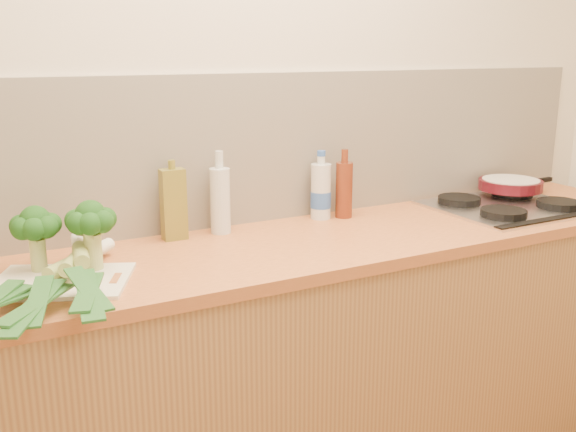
# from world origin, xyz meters

# --- Properties ---
(room_shell) EXTENTS (3.50, 3.50, 3.50)m
(room_shell) POSITION_xyz_m (0.00, 1.49, 1.17)
(room_shell) COLOR beige
(room_shell) RESTS_ON ground
(counter) EXTENTS (3.20, 0.62, 0.90)m
(counter) POSITION_xyz_m (0.00, 1.20, 0.45)
(counter) COLOR #A17943
(counter) RESTS_ON ground
(gas_hob) EXTENTS (0.58, 0.50, 0.04)m
(gas_hob) POSITION_xyz_m (1.02, 1.20, 0.91)
(gas_hob) COLOR silver
(gas_hob) RESTS_ON counter
(chopping_board) EXTENTS (0.44, 0.39, 0.01)m
(chopping_board) POSITION_xyz_m (-0.71, 1.15, 0.91)
(chopping_board) COLOR white
(chopping_board) RESTS_ON counter
(broccoli_left) EXTENTS (0.14, 0.14, 0.19)m
(broccoli_left) POSITION_xyz_m (-0.75, 1.26, 1.04)
(broccoli_left) COLOR #A5B368
(broccoli_left) RESTS_ON chopping_board
(broccoli_right) EXTENTS (0.14, 0.14, 0.20)m
(broccoli_right) POSITION_xyz_m (-0.61, 1.20, 1.05)
(broccoli_right) COLOR #A5B368
(broccoli_right) RESTS_ON chopping_board
(leek_front) EXTENTS (0.54, 0.54, 0.04)m
(leek_front) POSITION_xyz_m (-0.73, 1.15, 0.93)
(leek_front) COLOR white
(leek_front) RESTS_ON chopping_board
(leek_mid) EXTENTS (0.34, 0.64, 0.04)m
(leek_mid) POSITION_xyz_m (-0.70, 1.10, 0.95)
(leek_mid) COLOR white
(leek_mid) RESTS_ON chopping_board
(leek_back) EXTENTS (0.15, 0.67, 0.04)m
(leek_back) POSITION_xyz_m (-0.66, 1.09, 0.97)
(leek_back) COLOR white
(leek_back) RESTS_ON chopping_board
(skillet) EXTENTS (0.39, 0.26, 0.05)m
(skillet) POSITION_xyz_m (1.16, 1.32, 0.96)
(skillet) COLOR #480C14
(skillet) RESTS_ON gas_hob
(oil_tin) EXTENTS (0.08, 0.05, 0.27)m
(oil_tin) POSITION_xyz_m (-0.30, 1.41, 1.02)
(oil_tin) COLOR olive
(oil_tin) RESTS_ON counter
(glass_bottle) EXTENTS (0.07, 0.07, 0.29)m
(glass_bottle) POSITION_xyz_m (-0.14, 1.41, 1.02)
(glass_bottle) COLOR silver
(glass_bottle) RESTS_ON counter
(amber_bottle) EXTENTS (0.06, 0.06, 0.26)m
(amber_bottle) POSITION_xyz_m (0.36, 1.39, 1.01)
(amber_bottle) COLOR #642713
(amber_bottle) RESTS_ON counter
(water_bottle) EXTENTS (0.08, 0.08, 0.24)m
(water_bottle) POSITION_xyz_m (0.27, 1.42, 1.00)
(water_bottle) COLOR silver
(water_bottle) RESTS_ON counter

